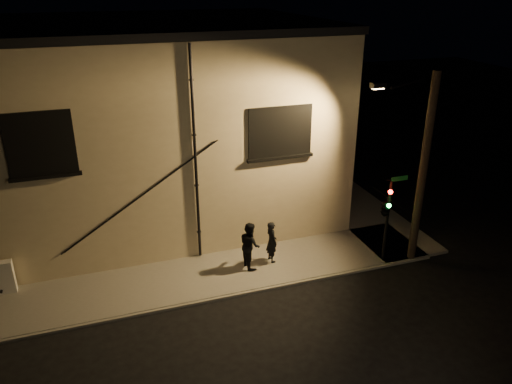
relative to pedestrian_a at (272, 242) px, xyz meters
name	(u,v)px	position (x,y,z in m)	size (l,w,h in m)	color
ground	(267,289)	(-0.79, -1.65, -0.97)	(90.00, 90.00, 0.00)	black
sidewalk	(259,230)	(0.43, 2.74, -0.91)	(21.00, 16.00, 0.12)	#67645D
building	(142,118)	(-3.79, 7.35, 3.43)	(16.20, 12.23, 8.80)	#C9B790
pedestrian_a	(272,242)	(0.00, 0.00, 0.00)	(0.62, 0.41, 1.71)	black
pedestrian_b	(250,245)	(-0.93, -0.10, 0.08)	(0.91, 0.71, 1.86)	black
traffic_signal	(386,207)	(4.09, -1.39, 1.50)	(1.15, 2.03, 3.49)	black
streetlamp_pole	(421,167)	(5.37, -1.48, 3.01)	(2.03, 1.40, 7.55)	black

